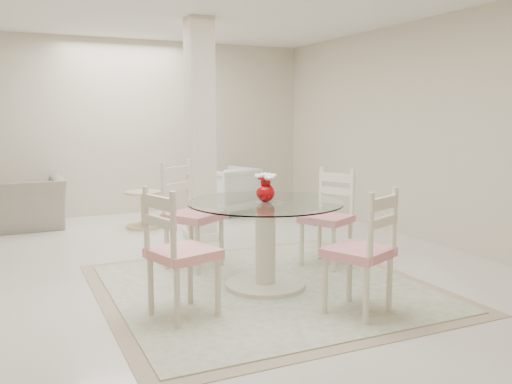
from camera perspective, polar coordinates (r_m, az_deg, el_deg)
name	(u,v)px	position (r m, az deg, el deg)	size (l,w,h in m)	color
ground	(197,271)	(5.51, -6.21, -8.23)	(7.00, 7.00, 0.00)	silver
room_shell	(194,82)	(5.30, -6.52, 11.40)	(6.02, 7.02, 2.71)	beige
column	(200,131)	(6.69, -5.88, 6.39)	(0.30, 0.30, 2.70)	beige
area_rug	(265,287)	(4.95, 0.98, -10.00)	(2.87, 2.87, 0.02)	tan
dining_table	(265,245)	(4.84, 1.00, -5.56)	(1.37, 1.37, 0.79)	beige
red_vase	(266,187)	(4.75, 1.06, 0.54)	(0.19, 0.18, 0.25)	#9D0407
dining_chair_east	(330,210)	(5.61, 7.81, -1.88)	(0.60, 0.60, 1.10)	#EEE7C4
dining_chair_north	(188,207)	(5.50, -7.19, -1.54)	(0.66, 0.66, 1.20)	beige
dining_chair_west	(175,244)	(4.11, -8.51, -5.42)	(0.56, 0.56, 1.12)	beige
dining_chair_south	(367,243)	(4.22, 11.58, -5.28)	(0.58, 0.58, 1.10)	beige
recliner_taupe	(23,204)	(8.03, -23.34, -1.13)	(1.07, 0.94, 0.70)	gray
armchair_white	(227,190)	(8.56, -3.03, 0.20)	(0.79, 0.81, 0.74)	white
side_table	(144,211)	(7.61, -11.76, -1.98)	(0.49, 0.49, 0.51)	#CFBB7F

